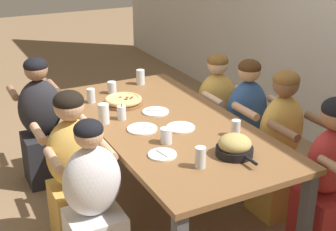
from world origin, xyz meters
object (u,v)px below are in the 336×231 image
Objects in this scene: drinking_glass_a at (166,136)px; diner_near_center at (75,175)px; drinking_glass_d at (112,88)px; diner_near_midright at (94,208)px; pizza_board_main at (123,101)px; diner_far_center at (245,132)px; skillet_bowl at (235,146)px; diner_far_midright at (279,151)px; empty_plate_b at (181,127)px; drinking_glass_b at (141,78)px; empty_plate_d at (162,155)px; drinking_glass_f at (200,159)px; cocktail_glass_blue at (122,113)px; diner_far_right at (328,182)px; diner_near_left at (42,127)px; empty_plate_c at (156,112)px; drinking_glass_c at (236,129)px; drinking_glass_e at (104,115)px; empty_plate_a at (142,129)px; diner_far_midleft at (216,117)px; drinking_glass_g at (91,97)px.

diner_near_center is at bearing -116.67° from drinking_glass_a.
diner_near_midright is at bearing -26.57° from drinking_glass_d.
pizza_board_main is 1.04m from diner_far_center.
skillet_bowl is 0.30× the size of diner_far_midright.
drinking_glass_a is 0.65m from diner_near_midright.
drinking_glass_b reaches higher than empty_plate_b.
empty_plate_d is 0.19m from drinking_glass_a.
drinking_glass_f is at bearing 28.87° from empty_plate_d.
cocktail_glass_blue is 1.52m from diner_far_right.
diner_far_right is 0.99× the size of diner_near_left.
drinking_glass_d is (-0.91, -0.16, 0.04)m from empty_plate_b.
diner_near_left is at bearing -91.09° from drinking_glass_b.
drinking_glass_c reaches higher than empty_plate_c.
drinking_glass_b is 1.61m from drinking_glass_f.
drinking_glass_e is at bearing -147.34° from skillet_bowl.
empty_plate_a is (0.52, -0.07, -0.03)m from pizza_board_main.
drinking_glass_d is at bearing 176.71° from pizza_board_main.
pizza_board_main is at bearing -153.28° from drinking_glass_c.
diner_near_midright is at bearing 31.24° from diner_far_midleft.
diner_near_center is at bearing -133.39° from empty_plate_d.
drinking_glass_e is at bearing -139.85° from empty_plate_a.
cocktail_glass_blue is at bearing -24.61° from pizza_board_main.
diner_near_midright reaches higher than drinking_glass_b.
empty_plate_d is 1.40m from diner_far_midleft.
drinking_glass_g is (-0.16, -0.21, 0.02)m from pizza_board_main.
diner_near_left is at bearing -147.07° from cocktail_glass_blue.
diner_near_center is at bearing -98.49° from empty_plate_b.
drinking_glass_f reaches higher than empty_plate_b.
diner_far_midleft reaches higher than empty_plate_a.
diner_far_right is at bearing 42.61° from drinking_glass_c.
diner_near_left is (-1.31, -0.00, 0.03)m from diner_near_midright.
empty_plate_d is at bearing 3.18° from diner_far_midright.
drinking_glass_g is 0.10× the size of diner_far_center.
diner_far_midleft is at bearing 154.29° from drinking_glass_c.
drinking_glass_b is at bearing -57.21° from diner_far_center.
pizza_board_main is at bearing -57.14° from diner_far_right.
pizza_board_main is at bearing -39.67° from drinking_glass_b.
empty_plate_b is (-0.52, -0.10, -0.05)m from skillet_bowl.
drinking_glass_f is at bearing -17.24° from empty_plate_b.
drinking_glass_b is at bearing 171.54° from empty_plate_b.
empty_plate_c is (-0.35, -0.03, 0.00)m from empty_plate_b.
skillet_bowl is at bearing 61.88° from diner_far_midleft.
pizza_board_main is 0.81m from diner_near_center.
diner_far_midright is at bearing 23.31° from drinking_glass_b.
empty_plate_d is at bearing 12.44° from drinking_glass_e.
empty_plate_d is 1.41× the size of cocktail_glass_blue.
drinking_glass_d is at bearing 179.72° from drinking_glass_f.
diner_far_center is at bearing 90.00° from diner_far_midleft.
empty_plate_b is 0.56m from drinking_glass_e.
drinking_glass_a reaches higher than empty_plate_d.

